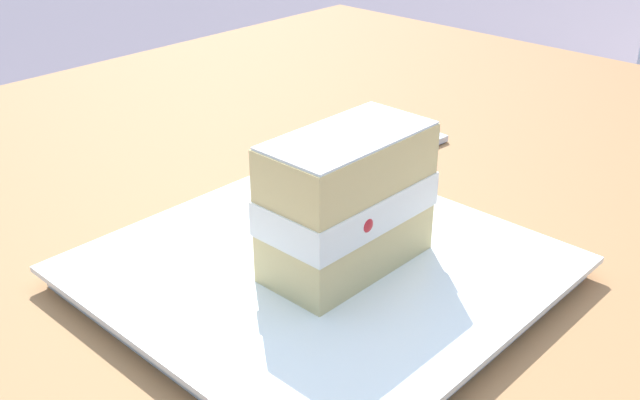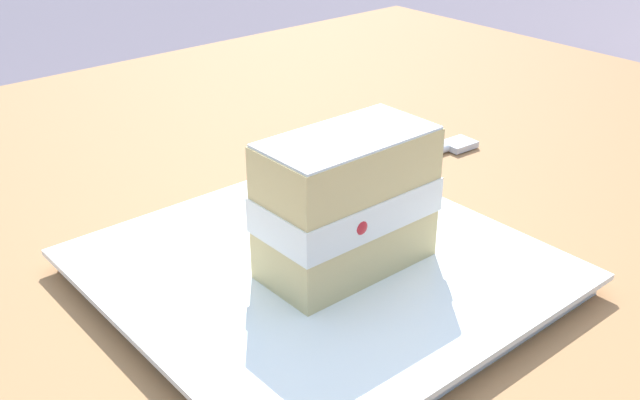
# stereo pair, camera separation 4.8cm
# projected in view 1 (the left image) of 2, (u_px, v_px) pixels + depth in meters

# --- Properties ---
(patio_table) EXTENTS (1.24, 0.93, 0.72)m
(patio_table) POSITION_uv_depth(u_px,v_px,m) (259.00, 325.00, 0.63)
(patio_table) COLOR olive
(patio_table) RESTS_ON ground
(dessert_plate) EXTENTS (0.27, 0.27, 0.02)m
(dessert_plate) POSITION_uv_depth(u_px,v_px,m) (320.00, 272.00, 0.50)
(dessert_plate) COLOR white
(dessert_plate) RESTS_ON patio_table
(cake_slice) EXTENTS (0.11, 0.06, 0.09)m
(cake_slice) POSITION_uv_depth(u_px,v_px,m) (347.00, 202.00, 0.48)
(cake_slice) COLOR #E0C17A
(cake_slice) RESTS_ON dessert_plate
(dessert_fork) EXTENTS (0.17, 0.03, 0.01)m
(dessert_fork) POSITION_uv_depth(u_px,v_px,m) (389.00, 155.00, 0.69)
(dessert_fork) COLOR silver
(dessert_fork) RESTS_ON patio_table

